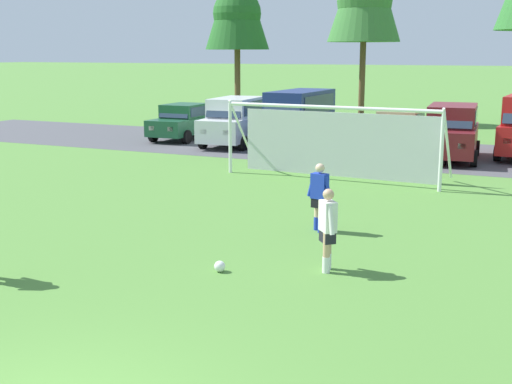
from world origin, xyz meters
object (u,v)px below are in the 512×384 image
soccer_ball (220,266)px  parked_car_slot_left (235,121)px  parked_car_slot_far_left (183,122)px  player_striker_near (328,230)px  parked_car_slot_center_right (452,132)px  parked_car_slot_center_left (299,117)px  player_midfield_center (319,197)px  parked_car_slot_center (400,130)px  soccer_goal (336,140)px

soccer_ball → parked_car_slot_left: parked_car_slot_left is taller
parked_car_slot_far_left → parked_car_slot_left: size_ratio=0.89×
player_striker_near → parked_car_slot_far_left: parked_car_slot_far_left is taller
parked_car_slot_far_left → parked_car_slot_center_right: (12.81, -1.11, 0.24)m
parked_car_slot_left → parked_car_slot_center_left: size_ratio=0.97×
soccer_ball → player_striker_near: bearing=25.7°
soccer_ball → player_midfield_center: bearing=77.6°
player_midfield_center → parked_car_slot_center: parked_car_slot_center is taller
soccer_goal → parked_car_slot_center_right: bearing=61.2°
player_midfield_center → parked_car_slot_center_left: size_ratio=0.34×
parked_car_slot_far_left → parked_car_slot_left: 3.32m
soccer_goal → parked_car_slot_left: soccer_goal is taller
soccer_goal → player_midfield_center: bearing=-76.0°
soccer_goal → player_striker_near: bearing=-73.7°
soccer_ball → parked_car_slot_left: 17.91m
parked_car_slot_center_left → soccer_goal: bearing=-60.0°
player_midfield_center → parked_car_slot_far_left: parked_car_slot_far_left is taller
soccer_ball → parked_car_slot_far_left: (-10.68, 17.09, 0.77)m
player_midfield_center → parked_car_slot_center_left: bearing=112.2°
parked_car_slot_far_left → parked_car_slot_left: bearing=-14.8°
player_striker_near → parked_car_slot_center: (-2.18, 16.91, 0.05)m
player_midfield_center → parked_car_slot_left: parked_car_slot_left is taller
parked_car_slot_far_left → parked_car_slot_center_left: size_ratio=0.87×
player_striker_near → parked_car_slot_center: size_ratio=0.39×
parked_car_slot_far_left → player_striker_near: bearing=-52.2°
player_midfield_center → parked_car_slot_far_left: bearing=130.5°
parked_car_slot_left → parked_car_slot_center_right: 9.61m
parked_car_slot_left → player_midfield_center: bearing=-56.7°
player_striker_near → parked_car_slot_center_left: size_ratio=0.34×
soccer_ball → parked_car_slot_far_left: parked_car_slot_far_left is taller
soccer_ball → parked_car_slot_left: bearing=114.7°
parked_car_slot_center → soccer_goal: bearing=-94.8°
soccer_ball → player_midfield_center: player_midfield_center is taller
player_midfield_center → parked_car_slot_left: size_ratio=0.35×
soccer_goal → parked_car_slot_far_left: bearing=145.9°
parked_car_slot_center_right → parked_car_slot_center: bearing=142.9°
parked_car_slot_center_left → parked_car_slot_center: parked_car_slot_center_left is taller
player_midfield_center → soccer_goal: bearing=104.0°
soccer_goal → player_striker_near: 9.98m
parked_car_slot_center_right → parked_car_slot_far_left: bearing=175.1°
parked_car_slot_center → player_striker_near: bearing=-82.7°
soccer_goal → player_striker_near: (2.79, -9.57, -0.47)m
parked_car_slot_far_left → parked_car_slot_center_right: parked_car_slot_center_right is taller
parked_car_slot_far_left → parked_car_slot_center_right: 12.86m
soccer_goal → parked_car_slot_center_right: soccer_goal is taller
parked_car_slot_center_left → parked_car_slot_far_left: bearing=177.6°
parked_car_slot_left → soccer_ball: bearing=-65.3°
parked_car_slot_center_left → parked_car_slot_center_right: bearing=-7.2°
player_midfield_center → parked_car_slot_center_right: size_ratio=0.35×
parked_car_slot_center_left → player_striker_near: bearing=-67.9°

